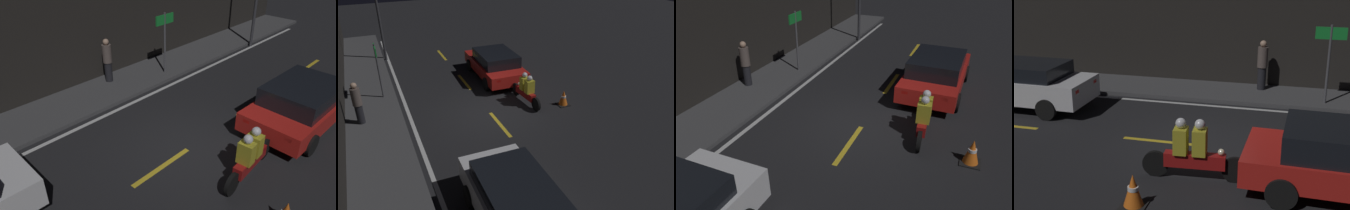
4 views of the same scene
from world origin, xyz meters
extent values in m
plane|color=black|center=(0.00, 0.00, 0.00)|extent=(56.00, 56.00, 0.00)
cube|color=#424244|center=(0.00, 4.38, 0.07)|extent=(28.00, 2.10, 0.13)
cube|color=black|center=(0.00, 5.58, 3.15)|extent=(28.00, 0.30, 6.29)
cube|color=gold|center=(-1.00, 0.00, 0.00)|extent=(2.00, 0.14, 0.01)
cube|color=gold|center=(3.50, 0.00, 0.00)|extent=(2.00, 0.14, 0.01)
cube|color=gold|center=(8.00, 0.00, 0.00)|extent=(2.00, 0.14, 0.01)
cube|color=silver|center=(0.00, 3.08, 0.00)|extent=(25.20, 0.14, 0.01)
cube|color=red|center=(-3.77, 0.97, 0.82)|extent=(0.06, 0.20, 0.10)
cube|color=red|center=(-3.75, 2.12, 0.82)|extent=(0.06, 0.20, 0.10)
cylinder|color=black|center=(-4.58, 2.42, 0.31)|extent=(0.62, 0.19, 0.61)
cube|color=red|center=(3.50, -1.63, 0.58)|extent=(4.43, 2.02, 0.55)
cube|color=black|center=(3.28, -1.62, 1.13)|extent=(2.46, 1.77, 0.54)
cube|color=red|center=(1.36, -0.95, 0.72)|extent=(0.07, 0.20, 0.10)
cube|color=red|center=(1.32, -2.17, 0.72)|extent=(0.07, 0.20, 0.10)
cylinder|color=black|center=(4.88, -0.75, 0.31)|extent=(0.62, 0.20, 0.62)
cylinder|color=black|center=(4.83, -2.59, 0.31)|extent=(0.62, 0.20, 0.62)
cylinder|color=black|center=(2.17, -0.66, 0.31)|extent=(0.62, 0.20, 0.62)
cylinder|color=black|center=(2.12, -2.51, 0.31)|extent=(0.62, 0.20, 0.62)
cylinder|color=black|center=(1.13, -1.70, 0.28)|extent=(0.57, 0.12, 0.57)
cylinder|color=black|center=(-0.56, -1.81, 0.28)|extent=(0.57, 0.14, 0.57)
cube|color=maroon|center=(0.28, -1.75, 0.43)|extent=(1.31, 0.33, 0.30)
sphere|color=#F2EABF|center=(0.83, -1.72, 0.66)|extent=(0.14, 0.14, 0.14)
cube|color=gold|center=(0.38, -1.75, 0.86)|extent=(0.30, 0.38, 0.55)
sphere|color=silver|center=(0.38, -1.75, 1.24)|extent=(0.22, 0.22, 0.22)
cube|color=gold|center=(-0.01, -1.77, 0.86)|extent=(0.30, 0.38, 0.55)
sphere|color=silver|center=(-0.01, -1.77, 1.24)|extent=(0.22, 0.22, 0.22)
cube|color=black|center=(-0.59, -3.13, 0.01)|extent=(0.50, 0.50, 0.03)
cone|color=orange|center=(-0.59, -3.13, 0.35)|extent=(0.38, 0.38, 0.64)
cylinder|color=white|center=(-0.59, -3.13, 0.38)|extent=(0.21, 0.21, 0.08)
cylinder|color=black|center=(1.06, 4.85, 0.51)|extent=(0.28, 0.28, 0.76)
cylinder|color=#594C47|center=(1.06, 4.85, 1.23)|extent=(0.34, 0.34, 0.68)
sphere|color=tan|center=(1.06, 4.85, 1.68)|extent=(0.22, 0.22, 0.22)
cylinder|color=#4C4C51|center=(3.09, 3.86, 1.33)|extent=(0.08, 0.08, 2.40)
cube|color=#198C33|center=(3.09, 3.86, 2.28)|extent=(0.90, 0.05, 0.36)
camera|label=1|loc=(-5.60, -4.60, 5.59)|focal=35.00mm
camera|label=2|loc=(-11.02, 4.23, 6.48)|focal=35.00mm
camera|label=3|loc=(-7.95, -2.71, 5.11)|focal=35.00mm
camera|label=4|loc=(2.25, -10.45, 4.66)|focal=50.00mm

